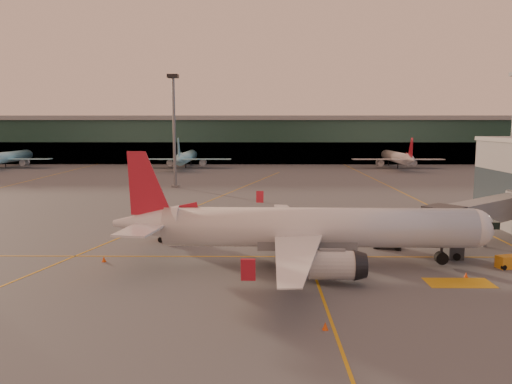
{
  "coord_description": "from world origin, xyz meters",
  "views": [
    {
      "loc": [
        -0.22,
        -48.34,
        14.42
      ],
      "look_at": [
        -0.88,
        21.02,
        5.0
      ],
      "focal_mm": 35.0,
      "sensor_mm": 36.0,
      "label": 1
    }
  ],
  "objects_px": {
    "catering_truck": "(173,223)",
    "gpu_cart": "(508,262)",
    "pushback_tug": "(388,243)",
    "main_airplane": "(305,229)"
  },
  "relations": [
    {
      "from": "catering_truck",
      "to": "gpu_cart",
      "type": "xyz_separation_m",
      "value": [
        35.88,
        -11.62,
        -1.59
      ]
    },
    {
      "from": "catering_truck",
      "to": "pushback_tug",
      "type": "height_order",
      "value": "catering_truck"
    },
    {
      "from": "main_airplane",
      "to": "pushback_tug",
      "type": "height_order",
      "value": "main_airplane"
    },
    {
      "from": "main_airplane",
      "to": "catering_truck",
      "type": "relative_size",
      "value": 7.71
    },
    {
      "from": "catering_truck",
      "to": "pushback_tug",
      "type": "bearing_deg",
      "value": -7.05
    },
    {
      "from": "catering_truck",
      "to": "pushback_tug",
      "type": "xyz_separation_m",
      "value": [
        25.77,
        -3.68,
        -1.55
      ]
    },
    {
      "from": "pushback_tug",
      "to": "main_airplane",
      "type": "bearing_deg",
      "value": -128.09
    },
    {
      "from": "main_airplane",
      "to": "catering_truck",
      "type": "distance_m",
      "value": 18.89
    },
    {
      "from": "catering_truck",
      "to": "main_airplane",
      "type": "bearing_deg",
      "value": -34.15
    },
    {
      "from": "catering_truck",
      "to": "gpu_cart",
      "type": "distance_m",
      "value": 37.74
    }
  ]
}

